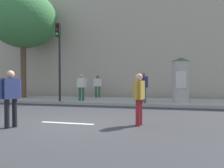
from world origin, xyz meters
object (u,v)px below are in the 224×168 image
(traffic_light, at_px, (59,49))
(pedestrian_with_backpack, at_px, (81,85))
(pedestrian_with_bag, at_px, (11,94))
(pedestrian_tallest, at_px, (98,85))
(poster_column, at_px, (181,80))
(pedestrian_in_red_top, at_px, (139,95))
(street_tree, at_px, (23,20))
(pedestrian_in_light_jacket, at_px, (143,84))

(traffic_light, distance_m, pedestrian_with_backpack, 2.44)
(traffic_light, distance_m, pedestrian_with_bag, 6.84)
(pedestrian_with_backpack, bearing_deg, pedestrian_tallest, 85.29)
(poster_column, distance_m, pedestrian_in_red_top, 6.31)
(traffic_light, xyz_separation_m, street_tree, (-3.76, 2.03, 2.46))
(traffic_light, distance_m, pedestrian_in_light_jacket, 5.22)
(street_tree, bearing_deg, poster_column, -5.19)
(pedestrian_in_light_jacket, bearing_deg, pedestrian_with_backpack, 172.71)
(pedestrian_with_backpack, relative_size, pedestrian_in_light_jacket, 0.95)
(pedestrian_in_red_top, height_order, pedestrian_tallest, pedestrian_tallest)
(street_tree, bearing_deg, pedestrian_with_bag, -56.73)
(pedestrian_in_red_top, height_order, pedestrian_in_light_jacket, pedestrian_in_light_jacket)
(traffic_light, distance_m, pedestrian_tallest, 4.00)
(pedestrian_with_bag, bearing_deg, pedestrian_tallest, 92.08)
(traffic_light, height_order, pedestrian_tallest, traffic_light)
(poster_column, relative_size, pedestrian_with_backpack, 1.58)
(pedestrian_with_bag, distance_m, pedestrian_with_backpack, 6.93)
(poster_column, bearing_deg, pedestrian_with_bag, -124.76)
(pedestrian_in_red_top, height_order, pedestrian_with_backpack, pedestrian_with_backpack)
(pedestrian_with_bag, relative_size, pedestrian_with_backpack, 1.07)
(traffic_light, height_order, pedestrian_with_backpack, traffic_light)
(pedestrian_in_red_top, relative_size, pedestrian_with_backpack, 1.02)
(street_tree, relative_size, pedestrian_in_light_jacket, 4.53)
(traffic_light, bearing_deg, pedestrian_with_bag, -74.96)
(poster_column, relative_size, pedestrian_with_bag, 1.48)
(pedestrian_with_bag, relative_size, pedestrian_in_light_jacket, 1.01)
(pedestrian_tallest, bearing_deg, pedestrian_in_light_jacket, -40.57)
(traffic_light, relative_size, pedestrian_with_backpack, 2.85)
(pedestrian_in_light_jacket, bearing_deg, pedestrian_with_bag, -115.92)
(street_tree, distance_m, pedestrian_with_backpack, 6.81)
(poster_column, relative_size, pedestrian_in_light_jacket, 1.50)
(street_tree, xyz_separation_m, pedestrian_in_light_jacket, (8.58, -1.86, -4.46))
(pedestrian_in_red_top, bearing_deg, poster_column, 76.08)
(poster_column, relative_size, street_tree, 0.33)
(pedestrian_with_backpack, bearing_deg, poster_column, 4.40)
(pedestrian_with_bag, distance_m, pedestrian_tallest, 9.42)
(traffic_light, xyz_separation_m, pedestrian_tallest, (1.34, 3.14, -2.09))
(poster_column, xyz_separation_m, pedestrian_with_backpack, (-5.64, -0.43, -0.33))
(street_tree, distance_m, pedestrian_tallest, 6.93)
(pedestrian_with_backpack, bearing_deg, street_tree, 164.14)
(pedestrian_with_bag, distance_m, pedestrian_in_light_jacket, 7.16)
(pedestrian_with_backpack, xyz_separation_m, pedestrian_in_light_jacket, (3.68, -0.47, 0.07))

